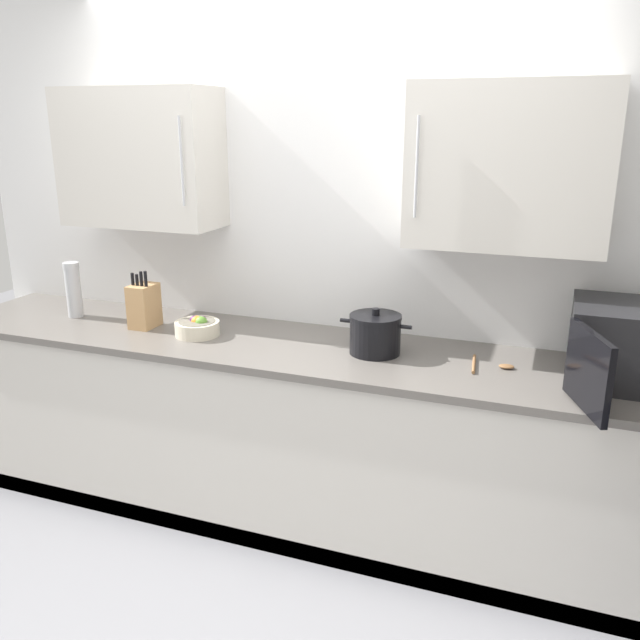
% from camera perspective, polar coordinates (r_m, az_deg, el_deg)
% --- Properties ---
extents(ground_plane, '(9.76, 9.76, 0.00)m').
position_cam_1_polar(ground_plane, '(2.87, -9.40, -25.20)').
color(ground_plane, gray).
extents(back_wall_tiled, '(4.00, 0.44, 2.70)m').
position_cam_1_polar(back_wall_tiled, '(3.25, -0.11, 8.62)').
color(back_wall_tiled, white).
rests_on(back_wall_tiled, ground_plane).
extents(counter_unit, '(3.69, 0.69, 0.91)m').
position_cam_1_polar(counter_unit, '(3.25, -2.21, -9.76)').
color(counter_unit, beige).
rests_on(counter_unit, ground_plane).
extents(microwave_oven, '(0.49, 0.74, 0.31)m').
position_cam_1_polar(microwave_oven, '(2.86, 25.14, -1.97)').
color(microwave_oven, black).
rests_on(microwave_oven, counter_unit).
extents(stock_pot, '(0.33, 0.23, 0.21)m').
position_cam_1_polar(stock_pot, '(2.95, 4.79, -1.21)').
color(stock_pot, black).
rests_on(stock_pot, counter_unit).
extents(thermos_flask, '(0.08, 0.08, 0.29)m').
position_cam_1_polar(thermos_flask, '(3.71, -20.54, 2.49)').
color(thermos_flask, '#B7BABF').
rests_on(thermos_flask, counter_unit).
extents(fruit_bowl, '(0.22, 0.22, 0.10)m').
position_cam_1_polar(fruit_bowl, '(3.25, -10.55, -0.57)').
color(fruit_bowl, beige).
rests_on(fruit_bowl, counter_unit).
extents(wooden_spoon, '(0.19, 0.21, 0.02)m').
position_cam_1_polar(wooden_spoon, '(2.89, 14.56, -3.80)').
color(wooden_spoon, brown).
rests_on(wooden_spoon, counter_unit).
extents(knife_block, '(0.11, 0.15, 0.30)m').
position_cam_1_polar(knife_block, '(3.42, -14.97, 1.23)').
color(knife_block, tan).
rests_on(knife_block, counter_unit).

